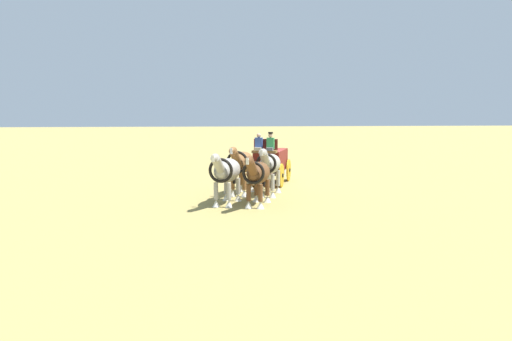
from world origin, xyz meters
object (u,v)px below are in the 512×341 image
Objects in this scene: show_wagon at (270,161)px; draft_horse_rear_near at (270,165)px; draft_horse_rear_off at (242,164)px; draft_horse_lead_near at (258,174)px; draft_horse_lead_off at (226,172)px.

draft_horse_rear_near is (3.69, -0.60, 0.16)m from show_wagon.
draft_horse_rear_off is 2.93m from draft_horse_lead_near.
draft_horse_rear_near is 1.30m from draft_horse_rear_off.
draft_horse_rear_off is 2.60m from draft_horse_lead_off.
draft_horse_lead_near is at bearing -13.32° from show_wagon.
draft_horse_rear_near is at bearing 70.13° from draft_horse_rear_off.
draft_horse_rear_near reaches higher than draft_horse_lead_off.
draft_horse_lead_near is at bearing -19.23° from draft_horse_rear_near.
draft_horse_rear_near reaches higher than draft_horse_lead_near.
show_wagon is 3.74m from draft_horse_rear_near.
draft_horse_rear_near is at bearing -9.21° from show_wagon.
draft_horse_lead_off is (2.46, -0.86, -0.07)m from draft_horse_rear_off.
show_wagon is 3.73m from draft_horse_rear_off.
show_wagon is 6.32m from draft_horse_lead_near.
draft_horse_lead_off is (5.70, -2.68, 0.14)m from show_wagon.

